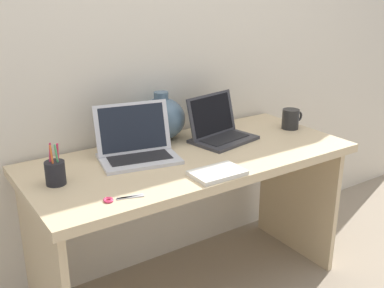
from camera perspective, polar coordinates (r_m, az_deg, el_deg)
The scene contains 9 objects.
back_wall at distance 2.27m, azimuth -5.32°, elevation 12.72°, with size 4.40×0.04×2.40m, color beige.
desk at distance 2.13m, azimuth -0.00°, elevation -5.20°, with size 1.49×0.66×0.73m.
laptop_left at distance 2.03m, azimuth -6.96°, elevation -0.02°, with size 0.38×0.30×0.23m.
laptop_right at distance 2.26m, azimuth 3.27°, elevation 2.02°, with size 0.34×0.27×0.22m.
green_vase at distance 2.26m, azimuth -3.81°, elevation 3.22°, with size 0.23×0.23×0.24m.
notebook_stack at distance 1.86m, azimuth 3.18°, elevation -3.61°, with size 0.21×0.14×0.02m, color silver.
coffee_mug at distance 2.48m, azimuth 12.18°, elevation 3.07°, with size 0.13×0.09×0.10m.
pen_cup at distance 1.83m, azimuth -16.63°, elevation -3.39°, with size 0.08×0.08×0.17m.
scissors at distance 1.67m, azimuth -9.39°, elevation -6.75°, with size 0.15×0.06×0.01m.
Camera 1 is at (-1.08, -1.61, 1.47)m, focal length 42.91 mm.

